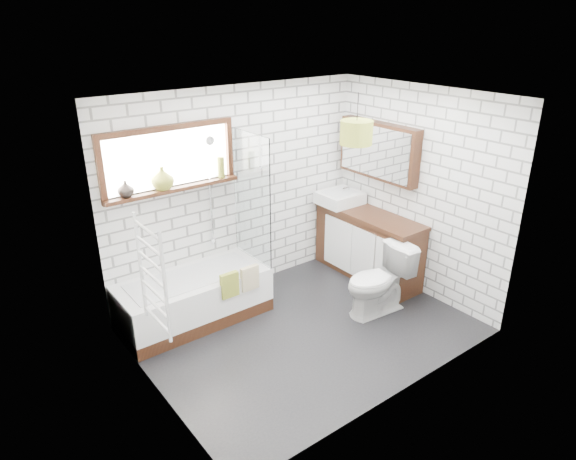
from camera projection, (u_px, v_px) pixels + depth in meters
floor at (306, 330)px, 5.65m from camera, size 3.40×2.60×0.01m
ceiling at (309, 98)px, 4.67m from camera, size 3.40×2.60×0.01m
wall_back at (238, 192)px, 6.12m from camera, size 3.40×0.01×2.50m
wall_front at (408, 274)px, 4.21m from camera, size 3.40×0.01×2.50m
wall_left at (147, 273)px, 4.21m from camera, size 0.01×2.60×2.50m
wall_right at (418, 192)px, 6.11m from camera, size 0.01×2.60×2.50m
window at (170, 159)px, 5.40m from camera, size 1.52×0.16×0.68m
towel_radiator at (152, 277)px, 4.26m from camera, size 0.06×0.52×1.00m
mirror_cabinet at (378, 151)px, 6.35m from camera, size 0.16×1.20×0.70m
shower_riser at (210, 192)px, 5.82m from camera, size 0.02×0.02×1.30m
bathtub at (194, 298)px, 5.75m from camera, size 1.66×0.73×0.54m
shower_screen at (252, 198)px, 5.81m from camera, size 0.02×0.72×1.50m
towel_green at (230, 285)px, 5.53m from camera, size 0.21×0.06×0.28m
towel_beige at (250, 278)px, 5.67m from camera, size 0.22×0.05×0.28m
vanity at (368, 245)px, 6.66m from camera, size 0.50×1.55×0.89m
basin at (340, 198)px, 6.79m from camera, size 0.54×0.47×0.16m
tap at (349, 192)px, 6.86m from camera, size 0.04×0.04×0.14m
toilet at (379, 281)px, 5.84m from camera, size 0.53×0.83×0.81m
vase_olive at (163, 180)px, 5.39m from camera, size 0.27×0.27×0.25m
vase_dark at (126, 191)px, 5.18m from camera, size 0.21×0.21×0.17m
bottle at (221, 169)px, 5.79m from camera, size 0.08×0.08×0.24m
pendant at (356, 133)px, 5.22m from camera, size 0.33×0.33×0.25m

